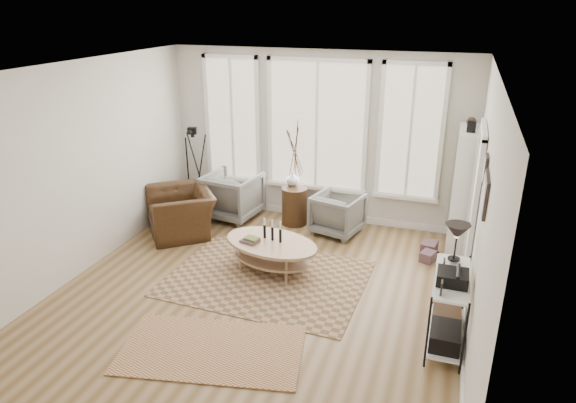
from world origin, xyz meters
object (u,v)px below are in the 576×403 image
(armchair_left, at_px, (233,196))
(armchair_right, at_px, (338,214))
(low_shelf, at_px, (449,302))
(coffee_table, at_px, (271,248))
(bookcase, at_px, (463,190))
(side_table, at_px, (295,175))
(accent_chair, at_px, (181,212))

(armchair_left, bearing_deg, armchair_right, -174.01)
(low_shelf, height_order, coffee_table, low_shelf)
(bookcase, bearing_deg, side_table, 178.24)
(coffee_table, distance_m, armchair_left, 2.07)
(bookcase, relative_size, low_shelf, 1.58)
(low_shelf, height_order, armchair_left, low_shelf)
(low_shelf, xyz_separation_m, accent_chair, (-4.30, 1.65, -0.14))
(armchair_left, bearing_deg, side_table, -168.31)
(low_shelf, bearing_deg, coffee_table, 159.26)
(low_shelf, relative_size, coffee_table, 0.83)
(armchair_right, xyz_separation_m, side_table, (-0.79, 0.14, 0.54))
(coffee_table, distance_m, accent_chair, 1.98)
(bookcase, bearing_deg, accent_chair, -168.74)
(armchair_right, bearing_deg, coffee_table, 82.47)
(coffee_table, bearing_deg, armchair_right, 68.47)
(coffee_table, xyz_separation_m, armchair_left, (-1.31, 1.60, 0.06))
(coffee_table, bearing_deg, accent_chair, 158.57)
(low_shelf, xyz_separation_m, coffee_table, (-2.45, 0.93, -0.16))
(coffee_table, height_order, armchair_right, armchair_right)
(coffee_table, xyz_separation_m, side_table, (-0.18, 1.68, 0.53))
(low_shelf, bearing_deg, bookcase, 88.72)
(coffee_table, relative_size, armchair_right, 2.08)
(armchair_left, height_order, side_table, side_table)
(side_table, bearing_deg, accent_chair, -150.27)
(low_shelf, relative_size, side_table, 0.71)
(side_table, bearing_deg, armchair_left, -176.09)
(coffee_table, xyz_separation_m, accent_chair, (-1.85, 0.73, 0.02))
(armchair_right, xyz_separation_m, accent_chair, (-2.45, -0.81, 0.03))
(armchair_left, relative_size, armchair_right, 1.19)
(side_table, bearing_deg, bookcase, -1.76)
(coffee_table, bearing_deg, bookcase, 32.42)
(bookcase, xyz_separation_m, armchair_right, (-1.90, -0.05, -0.61))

